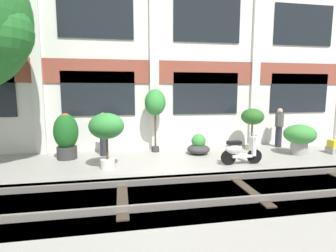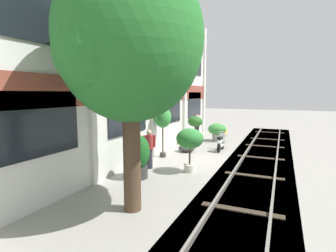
{
  "view_description": "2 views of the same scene",
  "coord_description": "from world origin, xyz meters",
  "px_view_note": "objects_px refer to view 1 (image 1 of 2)",
  "views": [
    {
      "loc": [
        -1.35,
        -8.06,
        2.37
      ],
      "look_at": [
        0.43,
        1.68,
        1.02
      ],
      "focal_mm": 28.0,
      "sensor_mm": 36.0,
      "label": 1
    },
    {
      "loc": [
        -11.17,
        -3.3,
        3.05
      ],
      "look_at": [
        0.43,
        1.8,
        1.45
      ],
      "focal_mm": 28.0,
      "sensor_mm": 36.0,
      "label": 2
    }
  ],
  "objects_px": {
    "potted_plant_ribbed_drum": "(66,134)",
    "potted_plant_glazed_jar": "(300,136)",
    "potted_plant_terracotta_small": "(155,104)",
    "resident_watching_tracks": "(279,126)",
    "potted_plant_wide_bowl": "(198,146)",
    "potted_plant_tall_urn": "(107,128)",
    "resident_by_doorway": "(103,133)",
    "scooter_near_curb": "(240,151)",
    "potted_plant_low_pan": "(252,119)"
  },
  "relations": [
    {
      "from": "potted_plant_glazed_jar",
      "to": "potted_plant_tall_urn",
      "type": "distance_m",
      "value": 6.99
    },
    {
      "from": "potted_plant_wide_bowl",
      "to": "resident_by_doorway",
      "type": "distance_m",
      "value": 3.55
    },
    {
      "from": "scooter_near_curb",
      "to": "resident_watching_tracks",
      "type": "bearing_deg",
      "value": 37.94
    },
    {
      "from": "potted_plant_tall_urn",
      "to": "scooter_near_curb",
      "type": "distance_m",
      "value": 4.26
    },
    {
      "from": "resident_by_doorway",
      "to": "resident_watching_tracks",
      "type": "distance_m",
      "value": 7.16
    },
    {
      "from": "potted_plant_glazed_jar",
      "to": "potted_plant_tall_urn",
      "type": "relative_size",
      "value": 0.67
    },
    {
      "from": "potted_plant_ribbed_drum",
      "to": "potted_plant_low_pan",
      "type": "bearing_deg",
      "value": 1.12
    },
    {
      "from": "potted_plant_terracotta_small",
      "to": "potted_plant_ribbed_drum",
      "type": "bearing_deg",
      "value": -170.94
    },
    {
      "from": "potted_plant_wide_bowl",
      "to": "scooter_near_curb",
      "type": "distance_m",
      "value": 1.83
    },
    {
      "from": "potted_plant_ribbed_drum",
      "to": "resident_watching_tracks",
      "type": "bearing_deg",
      "value": 2.95
    },
    {
      "from": "potted_plant_tall_urn",
      "to": "scooter_near_curb",
      "type": "xyz_separation_m",
      "value": [
        4.17,
        -0.29,
        -0.81
      ]
    },
    {
      "from": "potted_plant_glazed_jar",
      "to": "scooter_near_curb",
      "type": "distance_m",
      "value": 2.91
    },
    {
      "from": "potted_plant_terracotta_small",
      "to": "scooter_near_curb",
      "type": "relative_size",
      "value": 1.75
    },
    {
      "from": "potted_plant_ribbed_drum",
      "to": "potted_plant_glazed_jar",
      "type": "bearing_deg",
      "value": -6.03
    },
    {
      "from": "resident_watching_tracks",
      "to": "potted_plant_glazed_jar",
      "type": "bearing_deg",
      "value": -43.74
    },
    {
      "from": "potted_plant_ribbed_drum",
      "to": "scooter_near_curb",
      "type": "height_order",
      "value": "potted_plant_ribbed_drum"
    },
    {
      "from": "potted_plant_ribbed_drum",
      "to": "potted_plant_low_pan",
      "type": "xyz_separation_m",
      "value": [
        7.02,
        0.14,
        0.38
      ]
    },
    {
      "from": "resident_by_doorway",
      "to": "potted_plant_wide_bowl",
      "type": "bearing_deg",
      "value": 135.51
    },
    {
      "from": "potted_plant_low_pan",
      "to": "potted_plant_terracotta_small",
      "type": "bearing_deg",
      "value": 174.49
    },
    {
      "from": "potted_plant_terracotta_small",
      "to": "potted_plant_glazed_jar",
      "type": "relative_size",
      "value": 2.11
    },
    {
      "from": "potted_plant_ribbed_drum",
      "to": "potted_plant_terracotta_small",
      "type": "height_order",
      "value": "potted_plant_terracotta_small"
    },
    {
      "from": "potted_plant_tall_urn",
      "to": "potted_plant_wide_bowl",
      "type": "bearing_deg",
      "value": 21.62
    },
    {
      "from": "potted_plant_wide_bowl",
      "to": "scooter_near_curb",
      "type": "relative_size",
      "value": 0.62
    },
    {
      "from": "potted_plant_tall_urn",
      "to": "resident_watching_tracks",
      "type": "distance_m",
      "value": 7.21
    },
    {
      "from": "potted_plant_ribbed_drum",
      "to": "potted_plant_glazed_jar",
      "type": "distance_m",
      "value": 8.44
    },
    {
      "from": "potted_plant_tall_urn",
      "to": "resident_by_doorway",
      "type": "relative_size",
      "value": 1.08
    },
    {
      "from": "potted_plant_low_pan",
      "to": "scooter_near_curb",
      "type": "height_order",
      "value": "potted_plant_low_pan"
    },
    {
      "from": "potted_plant_tall_urn",
      "to": "resident_watching_tracks",
      "type": "relative_size",
      "value": 1.04
    },
    {
      "from": "potted_plant_low_pan",
      "to": "potted_plant_glazed_jar",
      "type": "xyz_separation_m",
      "value": [
        1.37,
        -1.02,
        -0.56
      ]
    },
    {
      "from": "potted_plant_low_pan",
      "to": "potted_plant_terracotta_small",
      "type": "height_order",
      "value": "potted_plant_terracotta_small"
    },
    {
      "from": "scooter_near_curb",
      "to": "potted_plant_tall_urn",
      "type": "bearing_deg",
      "value": 176.08
    },
    {
      "from": "potted_plant_wide_bowl",
      "to": "potted_plant_low_pan",
      "type": "relative_size",
      "value": 0.51
    },
    {
      "from": "potted_plant_tall_urn",
      "to": "resident_watching_tracks",
      "type": "xyz_separation_m",
      "value": [
        6.95,
        1.88,
        -0.36
      ]
    },
    {
      "from": "scooter_near_curb",
      "to": "resident_watching_tracks",
      "type": "distance_m",
      "value": 3.55
    },
    {
      "from": "potted_plant_terracotta_small",
      "to": "resident_watching_tracks",
      "type": "height_order",
      "value": "potted_plant_terracotta_small"
    },
    {
      "from": "potted_plant_wide_bowl",
      "to": "potted_plant_tall_urn",
      "type": "xyz_separation_m",
      "value": [
        -3.28,
        -1.3,
        0.95
      ]
    },
    {
      "from": "potted_plant_terracotta_small",
      "to": "potted_plant_tall_urn",
      "type": "xyz_separation_m",
      "value": [
        -1.73,
        -1.95,
        -0.61
      ]
    },
    {
      "from": "potted_plant_terracotta_small",
      "to": "potted_plant_tall_urn",
      "type": "height_order",
      "value": "potted_plant_terracotta_small"
    },
    {
      "from": "potted_plant_low_pan",
      "to": "potted_plant_tall_urn",
      "type": "distance_m",
      "value": 5.79
    },
    {
      "from": "resident_watching_tracks",
      "to": "potted_plant_wide_bowl",
      "type": "bearing_deg",
      "value": -124.42
    },
    {
      "from": "potted_plant_low_pan",
      "to": "resident_by_doorway",
      "type": "height_order",
      "value": "potted_plant_low_pan"
    },
    {
      "from": "potted_plant_tall_urn",
      "to": "resident_by_doorway",
      "type": "bearing_deg",
      "value": 97.11
    },
    {
      "from": "potted_plant_wide_bowl",
      "to": "potted_plant_tall_urn",
      "type": "distance_m",
      "value": 3.65
    },
    {
      "from": "potted_plant_tall_urn",
      "to": "potted_plant_terracotta_small",
      "type": "bearing_deg",
      "value": 48.38
    },
    {
      "from": "potted_plant_low_pan",
      "to": "resident_watching_tracks",
      "type": "relative_size",
      "value": 1.02
    },
    {
      "from": "potted_plant_terracotta_small",
      "to": "potted_plant_glazed_jar",
      "type": "xyz_separation_m",
      "value": [
        5.21,
        -1.39,
        -1.17
      ]
    },
    {
      "from": "potted_plant_ribbed_drum",
      "to": "resident_by_doorway",
      "type": "distance_m",
      "value": 1.26
    },
    {
      "from": "resident_by_doorway",
      "to": "potted_plant_terracotta_small",
      "type": "bearing_deg",
      "value": 150.02
    },
    {
      "from": "potted_plant_tall_urn",
      "to": "resident_by_doorway",
      "type": "xyz_separation_m",
      "value": [
        -0.21,
        1.66,
        -0.4
      ]
    },
    {
      "from": "scooter_near_curb",
      "to": "potted_plant_terracotta_small",
      "type": "bearing_deg",
      "value": 137.44
    }
  ]
}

